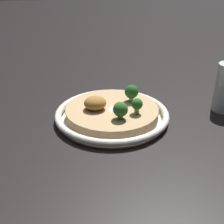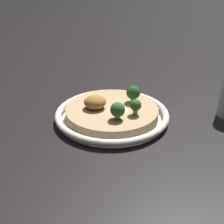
{
  "view_description": "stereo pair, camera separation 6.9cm",
  "coord_description": "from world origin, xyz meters",
  "px_view_note": "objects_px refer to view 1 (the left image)",
  "views": [
    {
      "loc": [
        0.11,
        0.61,
        0.34
      ],
      "look_at": [
        0.0,
        0.0,
        0.02
      ],
      "focal_mm": 45.0,
      "sensor_mm": 36.0,
      "label": 1
    },
    {
      "loc": [
        0.04,
        0.61,
        0.34
      ],
      "look_at": [
        0.0,
        0.0,
        0.02
      ],
      "focal_mm": 45.0,
      "sensor_mm": 36.0,
      "label": 2
    }
  ],
  "objects_px": {
    "risotto_bowl": "(112,114)",
    "broccoli_back": "(120,110)",
    "broccoli_front_left": "(131,92)",
    "broccoli_left": "(137,105)"
  },
  "relations": [
    {
      "from": "broccoli_front_left",
      "to": "broccoli_left",
      "type": "bearing_deg",
      "value": 87.37
    },
    {
      "from": "risotto_bowl",
      "to": "broccoli_back",
      "type": "relative_size",
      "value": 6.87
    },
    {
      "from": "broccoli_back",
      "to": "broccoli_front_left",
      "type": "distance_m",
      "value": 0.1
    },
    {
      "from": "risotto_bowl",
      "to": "broccoli_back",
      "type": "bearing_deg",
      "value": 98.7
    },
    {
      "from": "risotto_bowl",
      "to": "broccoli_back",
      "type": "distance_m",
      "value": 0.07
    },
    {
      "from": "broccoli_left",
      "to": "broccoli_front_left",
      "type": "distance_m",
      "value": 0.07
    },
    {
      "from": "risotto_bowl",
      "to": "broccoli_left",
      "type": "relative_size",
      "value": 7.39
    },
    {
      "from": "broccoli_front_left",
      "to": "broccoli_back",
      "type": "bearing_deg",
      "value": 62.31
    },
    {
      "from": "risotto_bowl",
      "to": "broccoli_left",
      "type": "bearing_deg",
      "value": 142.89
    },
    {
      "from": "risotto_bowl",
      "to": "broccoli_front_left",
      "type": "xyz_separation_m",
      "value": [
        -0.06,
        -0.03,
        0.04
      ]
    }
  ]
}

